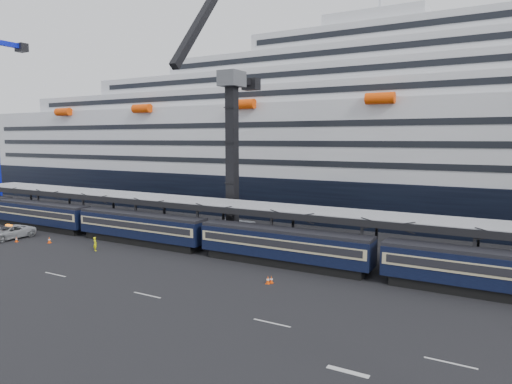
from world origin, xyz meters
TOP-DOWN VIEW (x-y plane):
  - ground at (0.00, 0.00)m, footprint 260.00×260.00m
  - lane_markings at (8.15, -5.23)m, footprint 111.00×4.27m
  - train at (-4.65, 10.00)m, footprint 133.05×3.00m
  - canopy at (0.00, 14.00)m, footprint 130.00×6.25m
  - cruise_ship at (-1.08, 45.99)m, footprint 214.09×28.84m
  - crane_dark_near at (-20.00, 18.59)m, footprint 4.50×17.75m
  - pickup_truck at (-45.28, 3.47)m, footprint 3.03×6.42m
  - worker at (-30.16, 4.58)m, footprint 0.72×0.63m
  - traffic_cone_a at (-42.76, 2.81)m, footprint 0.35×0.35m
  - traffic_cone_b at (-38.53, 4.52)m, footprint 0.43×0.43m
  - traffic_cone_c at (-6.47, 3.78)m, footprint 0.38×0.38m
  - traffic_cone_d at (-6.29, 4.12)m, footprint 0.36×0.36m

SIDE VIEW (x-z plane):
  - ground at x=0.00m, z-range 0.00..0.00m
  - lane_markings at x=8.15m, z-range 0.00..0.02m
  - traffic_cone_a at x=-42.76m, z-range 0.00..0.70m
  - traffic_cone_d at x=-6.29m, z-range 0.00..0.71m
  - traffic_cone_c at x=-6.47m, z-range 0.00..0.76m
  - traffic_cone_b at x=-38.53m, z-range -0.01..0.85m
  - worker at x=-30.16m, z-range 0.00..1.67m
  - pickup_truck at x=-45.28m, z-range 0.00..1.77m
  - train at x=-4.65m, z-range 0.18..4.23m
  - canopy at x=0.00m, z-range 2.49..8.01m
  - crane_dark_near at x=-20.00m, z-range -5.61..29.47m
  - cruise_ship at x=-1.08m, z-range -4.66..29.34m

